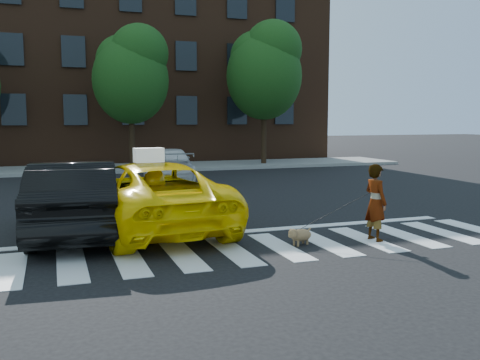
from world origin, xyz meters
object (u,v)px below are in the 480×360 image
at_px(tree_right, 265,67).
at_px(dog, 299,235).
at_px(black_sedan, 74,198).
at_px(white_suv, 168,165).
at_px(tree_mid, 131,71).
at_px(woman, 376,203).
at_px(taxi, 148,196).

xyz_separation_m(tree_right, dog, (-6.11, -17.00, -5.05)).
height_order(black_sedan, white_suv, black_sedan).
relative_size(tree_mid, woman, 4.38).
distance_m(woman, dog, 1.80).
xyz_separation_m(tree_mid, tree_right, (7.00, -0.00, 0.41)).
bearing_deg(black_sedan, tree_right, -120.94).
height_order(tree_mid, woman, tree_mid).
bearing_deg(dog, woman, -25.43).
distance_m(tree_right, dog, 18.76).
height_order(tree_mid, taxi, tree_mid).
relative_size(taxi, white_suv, 1.22).
xyz_separation_m(black_sedan, white_suv, (3.97, 9.15, -0.14)).
bearing_deg(woman, white_suv, 3.48).
distance_m(white_suv, dog, 11.66).
distance_m(tree_mid, white_suv, 6.81).
height_order(tree_mid, black_sedan, tree_mid).
bearing_deg(dog, tree_mid, 72.74).
xyz_separation_m(taxi, black_sedan, (-1.62, -0.03, 0.03)).
bearing_deg(woman, dog, 78.91).
relative_size(tree_mid, black_sedan, 1.43).
distance_m(white_suv, woman, 11.97).
xyz_separation_m(tree_mid, black_sedan, (-3.36, -14.50, -4.03)).
distance_m(tree_mid, taxi, 15.13).
height_order(tree_mid, white_suv, tree_mid).
distance_m(taxi, white_suv, 9.42).
height_order(woman, dog, woman).
distance_m(taxi, black_sedan, 1.62).
bearing_deg(black_sedan, tree_mid, -98.43).
height_order(tree_mid, tree_right, tree_right).
height_order(tree_right, white_suv, tree_right).
distance_m(taxi, dog, 3.70).
bearing_deg(dog, black_sedan, 129.18).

